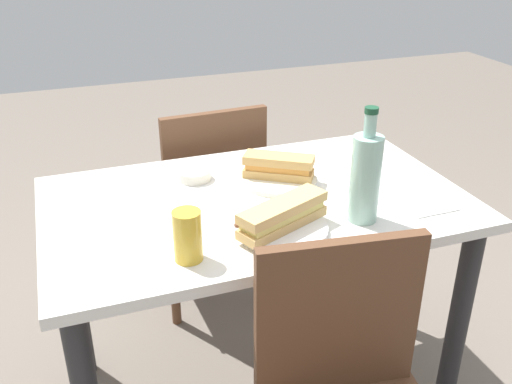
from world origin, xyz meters
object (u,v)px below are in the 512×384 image
Objects in this scene: baguette_sandwich_near at (279,166)px; baguette_sandwich_far at (282,215)px; chair_far at (208,195)px; knife_near at (278,169)px; plate_near at (278,179)px; beer_glass at (188,236)px; olive_bowl at (194,175)px; plate_far at (281,229)px; knife_far at (263,219)px; water_bottle at (365,176)px; dining_table at (256,235)px.

baguette_sandwich_far is at bearing -110.45° from baguette_sandwich_near.
chair_far is 0.51m from knife_near.
chair_far is at bearing 105.31° from knife_near.
plate_near is 1.85× the size of beer_glass.
knife_near is (0.02, 0.05, -0.03)m from baguette_sandwich_near.
plate_near is 2.30× the size of olive_bowl.
knife_near is at bearing 69.57° from plate_far.
baguette_sandwich_near reaches higher than knife_far.
knife_near is 0.61× the size of baguette_sandwich_far.
water_bottle is (0.22, -0.01, 0.07)m from baguette_sandwich_far.
olive_bowl is at bearing 125.69° from dining_table.
dining_table is at bearing 76.81° from knife_far.
knife_near is 0.35m from plate_far.
baguette_sandwich_far is at bearing -90.62° from chair_far.
plate_near is at bearing -78.38° from chair_far.
beer_glass is at bearing -137.58° from plate_near.
baguette_sandwich_far is 0.40m from olive_bowl.
beer_glass is (-0.37, -0.37, 0.04)m from knife_near.
baguette_sandwich_near is at bearing -90.00° from plate_near.
plate_near is 0.75× the size of water_bottle.
baguette_sandwich_far is 2.11× the size of beer_glass.
beer_glass is at bearing -136.43° from dining_table.
water_bottle is (0.12, -0.29, 0.07)m from baguette_sandwich_near.
plate_far is at bearing -110.45° from plate_near.
plate_near is 0.05m from knife_near.
plate_near is at bearing 39.38° from dining_table.
baguette_sandwich_far reaches higher than plate_near.
plate_near is at bearing 69.55° from baguette_sandwich_far.
chair_far is at bearing 72.01° from beer_glass.
chair_far reaches higher than baguette_sandwich_near.
baguette_sandwich_near is at bearing 69.55° from baguette_sandwich_far.
chair_far is 4.67× the size of knife_far.
water_bottle is at bearing -2.40° from plate_far.
dining_table is 9.41× the size of beer_glass.
knife_near reaches higher than plate_far.
water_bottle is 0.48m from beer_glass.
chair_far is 2.76× the size of water_bottle.
knife_far is at bearing 124.74° from plate_far.
beer_glass reaches higher than knife_near.
water_bottle is (0.22, -0.01, 0.12)m from plate_far.
beer_glass reaches higher than plate_far.
olive_bowl reaches higher than plate_near.
knife_far is at bearing 124.74° from baguette_sandwich_far.
chair_far reaches higher than knife_near.
water_bottle reaches higher than dining_table.
dining_table is 0.23m from plate_far.
chair_far is at bearing 69.79° from olive_bowl.
baguette_sandwich_far is at bearing -55.26° from knife_far.
knife_near reaches higher than plate_near.
dining_table is 0.23m from knife_near.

